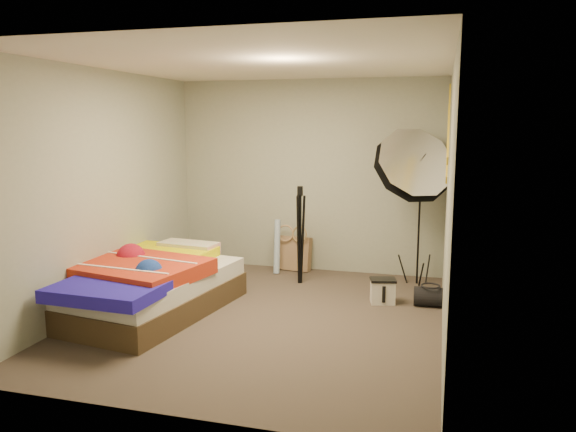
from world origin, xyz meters
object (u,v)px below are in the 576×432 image
(tote_bag, at_px, (294,253))
(camera_tripod, at_px, (300,228))
(wrapping_roll, at_px, (277,246))
(duffel_bag, at_px, (430,297))
(bed, at_px, (145,285))
(camera_case, at_px, (383,292))
(photo_umbrella, at_px, (412,168))

(tote_bag, xyz_separation_m, camera_tripod, (0.22, -0.59, 0.46))
(wrapping_roll, relative_size, camera_tripod, 0.59)
(duffel_bag, bearing_deg, bed, -165.03)
(tote_bag, relative_size, camera_tripod, 0.37)
(tote_bag, relative_size, wrapping_roll, 0.64)
(duffel_bag, xyz_separation_m, bed, (-2.86, -0.96, 0.18))
(bed, height_order, camera_tripod, camera_tripod)
(camera_case, relative_size, bed, 0.11)
(tote_bag, xyz_separation_m, photo_umbrella, (1.52, -0.41, 1.21))
(duffel_bag, bearing_deg, camera_case, -179.36)
(tote_bag, bearing_deg, photo_umbrella, -7.27)
(camera_case, height_order, camera_tripod, camera_tripod)
(camera_case, height_order, photo_umbrella, photo_umbrella)
(tote_bag, bearing_deg, camera_tripod, -61.33)
(wrapping_roll, height_order, bed, wrapping_roll)
(camera_case, bearing_deg, bed, -171.95)
(wrapping_roll, relative_size, duffel_bag, 2.08)
(camera_case, xyz_separation_m, bed, (-2.36, -0.92, 0.16))
(photo_umbrella, xyz_separation_m, camera_tripod, (-1.29, -0.18, -0.74))
(duffel_bag, height_order, photo_umbrella, photo_umbrella)
(wrapping_roll, distance_m, duffel_bag, 2.17)
(tote_bag, xyz_separation_m, bed, (-1.07, -2.04, 0.06))
(bed, relative_size, camera_tripod, 1.85)
(wrapping_roll, xyz_separation_m, camera_tripod, (0.41, -0.38, 0.33))
(duffel_bag, xyz_separation_m, photo_umbrella, (-0.27, 0.67, 1.33))
(bed, xyz_separation_m, camera_tripod, (1.30, 1.45, 0.40))
(camera_case, distance_m, photo_umbrella, 1.50)
(wrapping_roll, xyz_separation_m, duffel_bag, (1.97, -0.88, -0.25))
(duffel_bag, xyz_separation_m, camera_tripod, (-1.56, 0.49, 0.58))
(wrapping_roll, relative_size, camera_case, 2.78)
(camera_case, bearing_deg, wrapping_roll, 134.89)
(bed, bearing_deg, wrapping_roll, 64.03)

